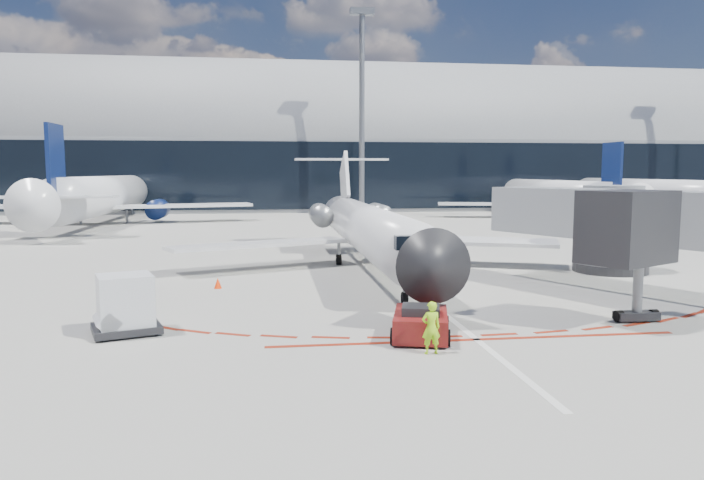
{
  "coord_description": "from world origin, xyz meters",
  "views": [
    {
      "loc": [
        -6.81,
        -31.14,
        5.58
      ],
      "look_at": [
        -2.56,
        0.65,
        2.05
      ],
      "focal_mm": 32.0,
      "sensor_mm": 36.0,
      "label": 1
    }
  ],
  "objects": [
    {
      "name": "bg_airliner_1",
      "position": [
        27.52,
        42.21,
        5.29
      ],
      "size": [
        32.72,
        34.64,
        10.59
      ],
      "primitive_type": null,
      "color": "silver",
      "rests_on": "ground"
    },
    {
      "name": "apron_centerline",
      "position": [
        0.0,
        2.0,
        0.01
      ],
      "size": [
        0.25,
        40.0,
        0.01
      ],
      "primitive_type": "cube",
      "color": "silver",
      "rests_on": "ground"
    },
    {
      "name": "regional_jet",
      "position": [
        -1.2,
        4.46,
        2.36
      ],
      "size": [
        22.86,
        28.19,
        7.06
      ],
      "color": "silver",
      "rests_on": "ground"
    },
    {
      "name": "bg_airliner_0",
      "position": [
        -24.33,
        39.84,
        5.93
      ],
      "size": [
        36.68,
        38.84,
        11.87
      ],
      "primitive_type": null,
      "color": "silver",
      "rests_on": "ground"
    },
    {
      "name": "uld_container",
      "position": [
        -11.73,
        -9.15,
        1.02
      ],
      "size": [
        2.68,
        2.47,
        2.06
      ],
      "rotation": [
        0.0,
        0.0,
        0.33
      ],
      "color": "black",
      "rests_on": "ground"
    },
    {
      "name": "light_mast_centre",
      "position": [
        5.0,
        48.0,
        12.5
      ],
      "size": [
        0.7,
        0.7,
        25.0
      ],
      "primitive_type": "cylinder",
      "color": "slate",
      "rests_on": "ground"
    },
    {
      "name": "ramp_worker",
      "position": [
        -1.92,
        -12.87,
        0.82
      ],
      "size": [
        0.63,
        0.44,
        1.64
      ],
      "primitive_type": "imported",
      "rotation": [
        0.0,
        0.0,
        3.22
      ],
      "color": "#A5EB18",
      "rests_on": "ground"
    },
    {
      "name": "safety_cone_right",
      "position": [
        -1.87,
        -9.64,
        0.23
      ],
      "size": [
        0.33,
        0.33,
        0.46
      ],
      "primitive_type": "cone",
      "color": "#FF3305",
      "rests_on": "ground"
    },
    {
      "name": "safety_cone_left",
      "position": [
        -9.26,
        -1.01,
        0.26
      ],
      "size": [
        0.37,
        0.37,
        0.51
      ],
      "primitive_type": "cone",
      "color": "#FF3305",
      "rests_on": "ground"
    },
    {
      "name": "ground",
      "position": [
        0.0,
        0.0,
        0.0
      ],
      "size": [
        260.0,
        260.0,
        0.0
      ],
      "primitive_type": "plane",
      "color": "gray",
      "rests_on": "ground"
    },
    {
      "name": "pushback_tug",
      "position": [
        -1.8,
        -11.04,
        0.51
      ],
      "size": [
        2.48,
        4.56,
        1.16
      ],
      "rotation": [
        0.0,
        0.0,
        -0.26
      ],
      "color": "#630E10",
      "rests_on": "ground"
    },
    {
      "name": "terminal_building",
      "position": [
        0.0,
        64.97,
        8.52
      ],
      "size": [
        150.0,
        24.15,
        24.0
      ],
      "color": "gray",
      "rests_on": "ground"
    },
    {
      "name": "apron_stop_bar",
      "position": [
        0.0,
        -11.5,
        0.01
      ],
      "size": [
        14.0,
        0.25,
        0.01
      ],
      "primitive_type": "cube",
      "color": "maroon",
      "rests_on": "ground"
    },
    {
      "name": "bg_airliner_2",
      "position": [
        38.12,
        37.9,
        5.44
      ],
      "size": [
        33.63,
        35.61,
        10.88
      ],
      "primitive_type": null,
      "color": "silver",
      "rests_on": "ground"
    },
    {
      "name": "jet_bridge",
      "position": [
        9.79,
        -3.01,
        3.01
      ],
      "size": [
        10.03,
        15.2,
        4.9
      ],
      "color": "gray",
      "rests_on": "ground"
    }
  ]
}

